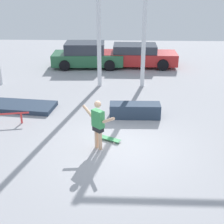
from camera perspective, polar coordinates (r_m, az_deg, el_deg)
The scene contains 9 objects.
ground_plane at distance 9.81m, azimuth 1.23°, elevation -6.24°, with size 36.00×36.00×0.00m, color #9E9EA3.
skateboarder at distance 9.30m, azimuth -2.57°, elevation -1.99°, with size 1.06×1.01×1.57m.
skateboard at distance 10.11m, azimuth -0.68°, elevation -4.85°, with size 0.83×0.58×0.08m.
grind_box at distance 11.72m, azimuth 4.20°, elevation 0.30°, with size 1.89×0.62×0.54m, color #28384C.
manual_pad at distance 13.19m, azimuth -17.54°, elevation 1.08°, with size 3.32×1.22×0.18m, color #28384C.
canopy_support_left at distance 14.97m, azimuth -12.45°, elevation 18.80°, with size 5.11×0.20×6.36m.
canopy_support_right at distance 14.92m, azimuth 16.06°, elevation 18.45°, with size 5.11×0.20×6.36m.
parked_car_green at distance 18.59m, azimuth -4.58°, elevation 10.29°, with size 4.15×2.12×1.43m.
parked_car_red at distance 18.68m, azimuth 4.60°, elevation 10.22°, with size 4.53×1.97×1.30m.
Camera 1 is at (0.11, -8.53, 4.83)m, focal length 50.00 mm.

